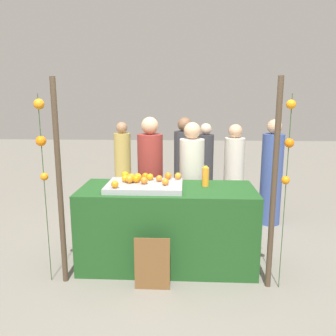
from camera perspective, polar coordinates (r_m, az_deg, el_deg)
name	(u,v)px	position (r m, az deg, el deg)	size (l,w,h in m)	color
ground_plane	(167,263)	(4.18, -0.11, -15.67)	(24.00, 24.00, 0.00)	gray
stall_counter	(167,226)	(3.99, -0.11, -9.78)	(1.98, 0.81, 0.92)	#1E4C1E
orange_tray	(145,186)	(3.82, -3.95, -3.03)	(0.85, 0.58, 0.06)	#9EA0A5
orange_0	(159,178)	(3.89, -1.50, -1.75)	(0.07, 0.07, 0.07)	orange
orange_1	(125,175)	(4.04, -7.20, -1.20)	(0.09, 0.09, 0.09)	orange
orange_2	(115,184)	(3.65, -8.92, -2.72)	(0.08, 0.08, 0.08)	orange
orange_3	(150,177)	(3.95, -3.02, -1.51)	(0.08, 0.08, 0.08)	orange
orange_4	(125,179)	(3.89, -7.19, -1.77)	(0.08, 0.08, 0.08)	orange
orange_5	(165,182)	(3.72, -0.45, -2.33)	(0.08, 0.08, 0.08)	orange
orange_6	(131,177)	(3.92, -6.20, -1.57)	(0.09, 0.09, 0.09)	orange
orange_7	(129,179)	(3.83, -6.50, -1.87)	(0.09, 0.09, 0.09)	orange
orange_8	(178,176)	(4.00, 1.69, -1.34)	(0.08, 0.08, 0.08)	orange
orange_9	(168,176)	(4.00, 0.00, -1.32)	(0.08, 0.08, 0.08)	orange
orange_10	(144,180)	(3.78, -4.03, -2.09)	(0.08, 0.08, 0.08)	orange
orange_11	(138,177)	(3.95, -5.06, -1.50)	(0.09, 0.09, 0.09)	orange
orange_12	(145,176)	(4.01, -3.83, -1.35)	(0.08, 0.08, 0.08)	orange
orange_13	(136,179)	(3.85, -5.37, -1.84)	(0.09, 0.09, 0.09)	orange
juice_bottle	(206,177)	(3.93, 6.32, -1.44)	(0.08, 0.08, 0.23)	orange
chalkboard_sign	(152,264)	(3.57, -2.67, -15.85)	(0.36, 0.03, 0.57)	brown
vendor_left	(150,184)	(4.60, -2.97, -2.68)	(0.34, 0.34, 1.68)	maroon
vendor_right	(191,187)	(4.54, 3.96, -3.26)	(0.32, 0.32, 1.62)	beige
crowd_person_0	(184,172)	(5.47, 2.72, -0.62)	(0.33, 0.33, 1.63)	#333338
crowd_person_1	(234,177)	(5.36, 10.95, -1.54)	(0.31, 0.31, 1.54)	beige
crowd_person_2	(205,167)	(6.23, 6.24, 0.20)	(0.30, 0.30, 1.48)	#333338
crowd_person_3	(271,176)	(5.41, 16.98, -1.33)	(0.32, 0.32, 1.62)	#384C8C
crowd_person_4	(123,166)	(6.29, -7.60, 0.36)	(0.30, 0.30, 1.50)	tan
canopy_post_left	(59,185)	(3.60, -17.78, -2.68)	(0.06, 0.06, 2.12)	#473828
canopy_post_right	(274,187)	(3.49, 17.37, -3.12)	(0.06, 0.06, 2.12)	#473828
garland_strand_left	(41,136)	(3.58, -20.56, 5.07)	(0.11, 0.11, 1.96)	#2D4C23
garland_strand_right	(289,144)	(3.41, 19.60, 3.83)	(0.10, 0.09, 1.96)	#2D4C23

